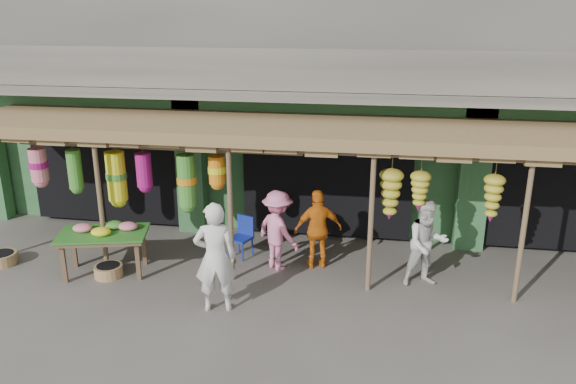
% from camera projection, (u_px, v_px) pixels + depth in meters
% --- Properties ---
extents(ground, '(80.00, 80.00, 0.00)m').
position_uv_depth(ground, '(314.00, 280.00, 10.42)').
color(ground, '#514C47').
rests_on(ground, ground).
extents(building, '(16.40, 6.80, 7.00)m').
position_uv_depth(building, '(340.00, 69.00, 13.93)').
color(building, gray).
rests_on(building, ground).
extents(awning, '(14.00, 2.70, 2.79)m').
position_uv_depth(awning, '(312.00, 135.00, 10.39)').
color(awning, brown).
rests_on(awning, ground).
extents(flower_table, '(1.79, 1.31, 0.97)m').
position_uv_depth(flower_table, '(104.00, 234.00, 10.50)').
color(flower_table, brown).
rests_on(flower_table, ground).
extents(blue_chair, '(0.52, 0.52, 0.83)m').
position_uv_depth(blue_chair, '(243.00, 234.00, 11.35)').
color(blue_chair, navy).
rests_on(blue_chair, ground).
extents(basket_left, '(0.70, 0.70, 0.22)m').
position_uv_depth(basket_left, '(109.00, 271.00, 10.54)').
color(basket_left, '#9C6B47').
rests_on(basket_left, ground).
extents(basket_mid, '(0.74, 0.74, 0.22)m').
position_uv_depth(basket_mid, '(2.00, 259.00, 11.05)').
color(basket_mid, '#986D44').
rests_on(basket_mid, ground).
extents(basket_right, '(0.41, 0.41, 0.18)m').
position_uv_depth(basket_right, '(213.00, 263.00, 10.90)').
color(basket_right, '#A07E4A').
rests_on(basket_right, ground).
extents(person_front, '(0.78, 0.60, 1.89)m').
position_uv_depth(person_front, '(215.00, 257.00, 9.13)').
color(person_front, silver).
rests_on(person_front, ground).
extents(person_right, '(0.94, 0.82, 1.62)m').
position_uv_depth(person_right, '(427.00, 243.00, 10.02)').
color(person_right, silver).
rests_on(person_right, ground).
extents(person_vendor, '(0.99, 0.66, 1.57)m').
position_uv_depth(person_vendor, '(318.00, 229.00, 10.72)').
color(person_vendor, orange).
rests_on(person_vendor, ground).
extents(person_shopper, '(1.16, 1.08, 1.57)m').
position_uv_depth(person_shopper, '(278.00, 230.00, 10.68)').
color(person_shopper, pink).
rests_on(person_shopper, ground).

